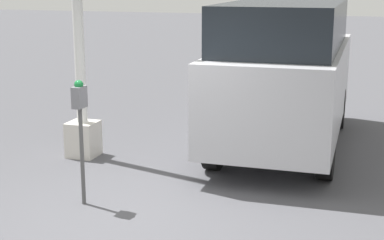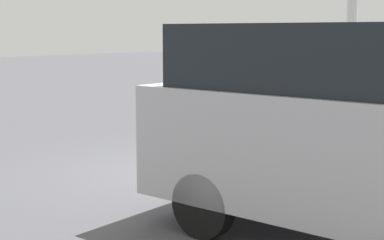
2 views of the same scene
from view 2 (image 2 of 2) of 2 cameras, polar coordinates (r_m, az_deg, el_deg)
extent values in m
plane|color=#4C4C51|center=(9.66, -1.48, -5.13)|extent=(80.00, 80.00, 0.00)
cylinder|color=#4C4C4C|center=(9.82, 2.73, -1.27)|extent=(0.05, 0.05, 1.22)
cube|color=slate|center=(9.72, 2.76, 3.03)|extent=(0.20, 0.12, 0.26)
sphere|color=#14662D|center=(9.71, 2.77, 3.92)|extent=(0.11, 0.11, 0.11)
cube|color=beige|center=(9.78, 14.74, -3.60)|extent=(0.44, 0.44, 0.55)
cube|color=#B2B2B7|center=(6.42, 16.37, -3.20)|extent=(4.91, 1.93, 1.29)
cube|color=black|center=(6.34, 15.74, 5.82)|extent=(3.93, 1.76, 0.71)
cylinder|color=black|center=(7.92, 8.26, -5.53)|extent=(0.75, 0.24, 0.75)
cylinder|color=black|center=(6.63, 1.12, -8.24)|extent=(0.75, 0.24, 0.75)
camera|label=1|loc=(12.72, -30.62, 9.38)|focal=55.00mm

